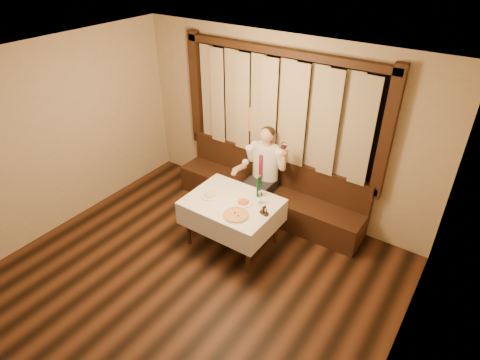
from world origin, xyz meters
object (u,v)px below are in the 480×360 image
Objects in this scene: cruet_caddy at (264,211)px; green_bottle at (259,187)px; pasta_cream at (210,194)px; seated_man at (263,166)px; banquette at (268,194)px; dining_table at (232,207)px; pasta_red at (243,201)px; pizza at (236,215)px.

green_bottle is at bearing 145.72° from cruet_caddy.
pasta_cream is 1.05m from seated_man.
green_bottle reaches higher than banquette.
cruet_caddy is at bearing -57.86° from seated_man.
dining_table is at bearing -90.00° from banquette.
pasta_red is (0.16, -0.97, 0.48)m from banquette.
dining_table is at bearing 134.15° from pizza.
green_bottle is (0.24, 0.32, 0.25)m from dining_table.
green_bottle is (0.00, 0.57, 0.13)m from pizza.
banquette is 1.26m from cruet_caddy.
green_bottle is at bearing -70.90° from banquette.
pasta_red is at bearing 14.71° from pasta_cream.
cruet_caddy reaches higher than pasta_cream.
banquette is at bearing 109.10° from green_bottle.
pasta_red is 2.00× the size of cruet_caddy.
banquette is 0.95m from green_bottle.
pasta_red is at bearing -80.70° from banquette.
cruet_caddy is at bearing -8.93° from pasta_red.
banquette is 9.31× the size of green_bottle.
pasta_red is 0.18× the size of seated_man.
seated_man is (-0.30, 1.18, 0.08)m from pizza.
seated_man is (-0.59, 0.94, 0.05)m from cruet_caddy.
pasta_red is 0.50m from pasta_cream.
green_bottle reaches higher than cruet_caddy.
green_bottle is 0.45m from cruet_caddy.
pasta_red is at bearing -174.42° from cruet_caddy.
pasta_red is at bearing -107.50° from green_bottle.
seated_man reaches higher than dining_table.
seated_man reaches higher than banquette.
pizza is 1.39× the size of pasta_red.
pizza is 0.31m from pasta_red.
pasta_cream is at bearing -145.27° from green_bottle.
pasta_cream reaches higher than pizza.
pizza is 1.34× the size of pasta_cream.
green_bottle reaches higher than dining_table.
dining_table is at bearing -166.34° from cruet_caddy.
green_bottle reaches higher than pasta_cream.
dining_table is at bearing -162.48° from pasta_red.
pasta_red is at bearing 17.52° from dining_table.
dining_table is 4.89× the size of pasta_red.
pizza is at bearing -16.84° from pasta_cream.
pasta_cream is 0.70m from green_bottle.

